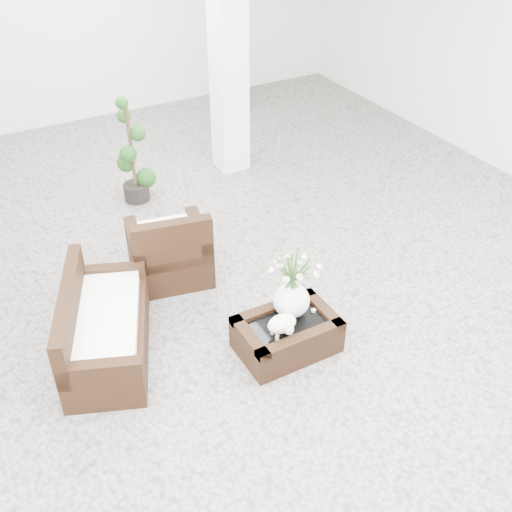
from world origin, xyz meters
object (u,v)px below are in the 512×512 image
coffee_table (287,336)px  loveseat (106,321)px  topiary (131,151)px  armchair (168,241)px

coffee_table → loveseat: 1.65m
topiary → coffee_table: bearing=-85.6°
topiary → loveseat: bearing=-115.0°
coffee_table → armchair: bearing=107.4°
loveseat → topiary: size_ratio=1.03×
loveseat → coffee_table: bearing=-95.5°
coffee_table → topiary: topiary is taller
armchair → loveseat: armchair is taller
coffee_table → loveseat: bearing=152.9°
loveseat → topiary: bearing=-3.4°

